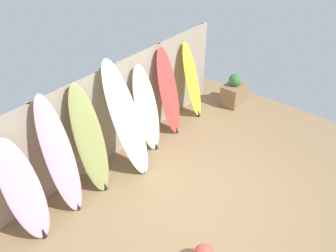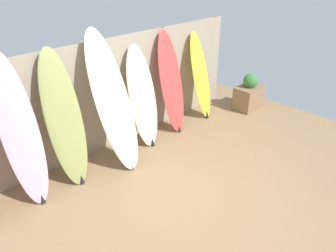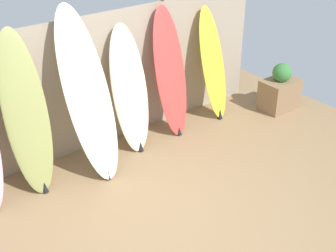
# 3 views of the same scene
# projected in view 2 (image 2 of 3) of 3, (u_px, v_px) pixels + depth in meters

# --- Properties ---
(ground) EXTENTS (7.68, 7.68, 0.00)m
(ground) POSITION_uv_depth(u_px,v_px,m) (189.00, 205.00, 4.31)
(ground) COLOR #8E704C
(fence_back) EXTENTS (6.08, 0.11, 1.80)m
(fence_back) POSITION_uv_depth(u_px,v_px,m) (97.00, 99.00, 5.15)
(fence_back) COLOR gray
(fence_back) RESTS_ON ground
(surfboard_pink_1) EXTENTS (0.49, 0.57, 1.97)m
(surfboard_pink_1) POSITION_uv_depth(u_px,v_px,m) (20.00, 133.00, 4.03)
(surfboard_pink_1) COLOR pink
(surfboard_pink_1) RESTS_ON ground
(surfboard_olive_2) EXTENTS (0.56, 0.62, 1.90)m
(surfboard_olive_2) POSITION_uv_depth(u_px,v_px,m) (64.00, 120.00, 4.42)
(surfboard_olive_2) COLOR olive
(surfboard_olive_2) RESTS_ON ground
(surfboard_cream_3) EXTENTS (0.60, 0.84, 2.04)m
(surfboard_cream_3) POSITION_uv_depth(u_px,v_px,m) (113.00, 102.00, 4.76)
(surfboard_cream_3) COLOR beige
(surfboard_cream_3) RESTS_ON ground
(surfboard_cream_4) EXTENTS (0.56, 0.58, 1.68)m
(surfboard_cream_4) POSITION_uv_depth(u_px,v_px,m) (142.00, 98.00, 5.37)
(surfboard_cream_4) COLOR beige
(surfboard_cream_4) RESTS_ON ground
(surfboard_red_5) EXTENTS (0.50, 0.51, 1.80)m
(surfboard_red_5) POSITION_uv_depth(u_px,v_px,m) (171.00, 84.00, 5.77)
(surfboard_red_5) COLOR #D13D38
(surfboard_red_5) RESTS_ON ground
(surfboard_yellow_6) EXTENTS (0.50, 0.54, 1.66)m
(surfboard_yellow_6) POSITION_uv_depth(u_px,v_px,m) (201.00, 77.00, 6.30)
(surfboard_yellow_6) COLOR yellow
(surfboard_yellow_6) RESTS_ON ground
(planter_box) EXTENTS (0.59, 0.41, 0.76)m
(planter_box) POSITION_uv_depth(u_px,v_px,m) (249.00, 95.00, 6.83)
(planter_box) COLOR #846647
(planter_box) RESTS_ON ground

